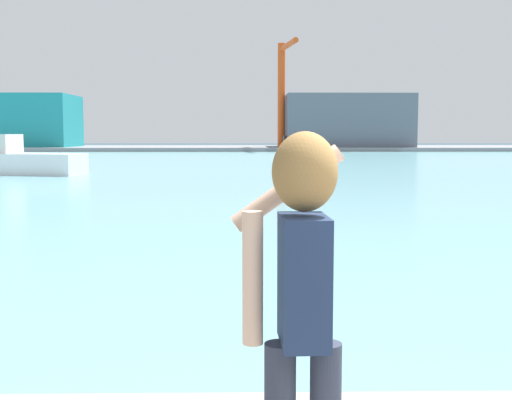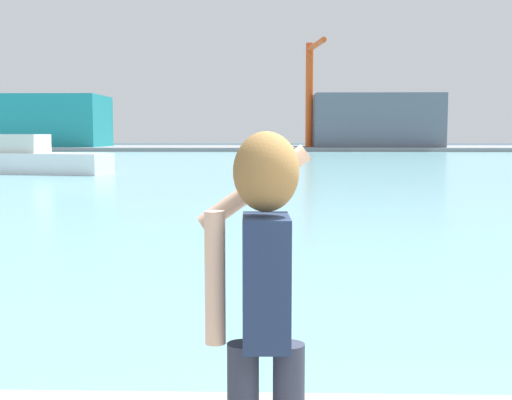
# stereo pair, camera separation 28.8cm
# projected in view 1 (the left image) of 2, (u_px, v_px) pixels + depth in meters

# --- Properties ---
(ground_plane) EXTENTS (220.00, 220.00, 0.00)m
(ground_plane) POSITION_uv_depth(u_px,v_px,m) (263.00, 163.00, 52.31)
(ground_plane) COLOR #334751
(harbor_water) EXTENTS (140.00, 100.00, 0.02)m
(harbor_water) POSITION_uv_depth(u_px,v_px,m) (263.00, 162.00, 54.30)
(harbor_water) COLOR #6BA8B2
(harbor_water) RESTS_ON ground_plane
(far_shore_dock) EXTENTS (140.00, 20.00, 0.51)m
(far_shore_dock) POSITION_uv_depth(u_px,v_px,m) (255.00, 148.00, 94.08)
(far_shore_dock) COLOR gray
(far_shore_dock) RESTS_ON ground_plane
(person_photographer) EXTENTS (0.53, 0.55, 1.74)m
(person_photographer) POSITION_uv_depth(u_px,v_px,m) (301.00, 288.00, 2.89)
(person_photographer) COLOR #2D3342
(person_photographer) RESTS_ON quay_promenade
(boat_moored) EXTENTS (8.76, 4.17, 2.23)m
(boat_moored) POSITION_uv_depth(u_px,v_px,m) (5.00, 160.00, 37.22)
(boat_moored) COLOR white
(boat_moored) RESTS_ON harbor_water
(warehouse_left) EXTENTS (16.62, 10.95, 7.05)m
(warehouse_left) POSITION_uv_depth(u_px,v_px,m) (13.00, 121.00, 91.45)
(warehouse_left) COLOR teal
(warehouse_left) RESTS_ON far_shore_dock
(warehouse_right) EXTENTS (16.68, 13.27, 7.00)m
(warehouse_right) POSITION_uv_depth(u_px,v_px,m) (345.00, 121.00, 92.17)
(warehouse_right) COLOR slate
(warehouse_right) RESTS_ON far_shore_dock
(port_crane) EXTENTS (2.08, 9.57, 13.84)m
(port_crane) POSITION_uv_depth(u_px,v_px,m) (283.00, 84.00, 88.75)
(port_crane) COLOR #D84C19
(port_crane) RESTS_ON far_shore_dock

